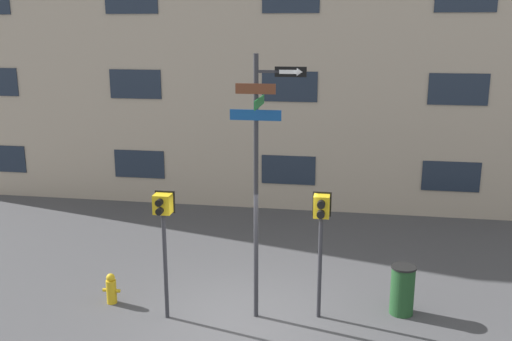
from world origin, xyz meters
The scene contains 6 objects.
ground_plane centered at (0.00, 0.00, 0.00)m, with size 60.00×60.00×0.00m, color #424244.
street_sign_pole centered at (0.20, 0.25, 3.04)m, with size 1.36×1.03×5.06m.
pedestrian_signal_left centered at (-1.56, -0.08, 1.99)m, with size 0.38×0.40×2.53m.
pedestrian_signal_right centered at (1.35, 0.43, 1.96)m, with size 0.35×0.40×2.51m.
fire_hydrant centered at (-2.88, 0.32, 0.31)m, with size 0.37×0.21×0.65m.
trash_bin centered at (2.96, 0.85, 0.50)m, with size 0.49×0.49×1.00m.
Camera 1 is at (1.81, -9.77, 5.48)m, focal length 40.00 mm.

